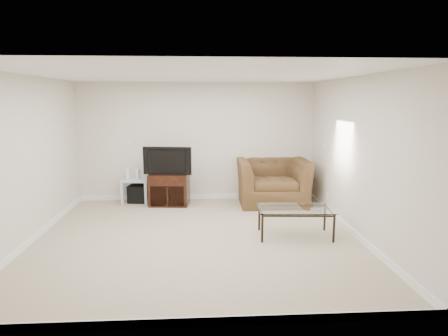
{
  "coord_description": "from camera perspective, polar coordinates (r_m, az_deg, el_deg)",
  "views": [
    {
      "loc": [
        0.05,
        -5.99,
        2.14
      ],
      "look_at": [
        0.5,
        1.2,
        0.9
      ],
      "focal_mm": 32.0,
      "sensor_mm": 36.0,
      "label": 1
    }
  ],
  "objects": [
    {
      "name": "plate_right_switch",
      "position": [
        8.02,
        14.15,
        3.1
      ],
      "size": [
        0.02,
        0.09,
        0.13
      ],
      "primitive_type": "cube",
      "color": "white",
      "rests_on": "wall_right"
    },
    {
      "name": "television",
      "position": [
        8.13,
        -7.95,
        1.13
      ],
      "size": [
        0.92,
        0.31,
        0.56
      ],
      "primitive_type": "imported",
      "rotation": [
        0.0,
        0.0,
        -0.15
      ],
      "color": "black",
      "rests_on": "tv_stand"
    },
    {
      "name": "dvd_player",
      "position": [
        8.18,
        -7.9,
        -1.58
      ],
      "size": [
        0.49,
        0.36,
        0.06
      ],
      "primitive_type": "cube",
      "rotation": [
        0.0,
        0.0,
        -0.09
      ],
      "color": "black",
      "rests_on": "tv_stand"
    },
    {
      "name": "remote",
      "position": [
        6.34,
        13.04,
        -5.81
      ],
      "size": [
        0.19,
        0.11,
        0.02
      ],
      "primitive_type": "cube",
      "rotation": [
        0.0,
        0.0,
        -0.38
      ],
      "color": "#B2B2B7",
      "rests_on": "coffee_table"
    },
    {
      "name": "plate_right_outlet",
      "position": [
        7.91,
        14.52,
        -4.01
      ],
      "size": [
        0.02,
        0.08,
        0.12
      ],
      "primitive_type": "cube",
      "color": "white",
      "rests_on": "wall_right"
    },
    {
      "name": "floor",
      "position": [
        6.37,
        -3.88,
        -9.91
      ],
      "size": [
        5.0,
        5.0,
        0.0
      ],
      "primitive_type": "plane",
      "color": "tan",
      "rests_on": "ground"
    },
    {
      "name": "side_table",
      "position": [
        8.59,
        -12.48,
        -3.14
      ],
      "size": [
        0.54,
        0.54,
        0.51
      ],
      "primitive_type": null,
      "rotation": [
        0.0,
        0.0,
        -0.01
      ],
      "color": "silver",
      "rests_on": "floor"
    },
    {
      "name": "plate_back",
      "position": [
        8.65,
        -13.23,
        3.6
      ],
      "size": [
        0.12,
        0.02,
        0.12
      ],
      "primitive_type": "cube",
      "color": "white",
      "rests_on": "wall_back"
    },
    {
      "name": "game_case",
      "position": [
        8.49,
        -12.17,
        -0.82
      ],
      "size": [
        0.08,
        0.16,
        0.2
      ],
      "primitive_type": "cube",
      "rotation": [
        0.0,
        0.0,
        -0.17
      ],
      "color": "silver",
      "rests_on": "side_table"
    },
    {
      "name": "game_console",
      "position": [
        8.52,
        -13.45,
        -0.72
      ],
      "size": [
        0.08,
        0.18,
        0.23
      ],
      "primitive_type": "cube",
      "rotation": [
        0.0,
        0.0,
        -0.13
      ],
      "color": "white",
      "rests_on": "side_table"
    },
    {
      "name": "subwoofer",
      "position": [
        8.62,
        -12.23,
        -3.59
      ],
      "size": [
        0.4,
        0.4,
        0.35
      ],
      "primitive_type": "cube",
      "rotation": [
        0.0,
        0.0,
        -0.15
      ],
      "color": "black",
      "rests_on": "floor"
    },
    {
      "name": "wall_right",
      "position": [
        6.54,
        18.47,
        1.43
      ],
      "size": [
        0.02,
        5.0,
        2.5
      ],
      "primitive_type": "cube",
      "color": "silver",
      "rests_on": "ground"
    },
    {
      "name": "coffee_table",
      "position": [
        6.46,
        10.1,
        -7.63
      ],
      "size": [
        1.21,
        0.74,
        0.45
      ],
      "primitive_type": null,
      "rotation": [
        0.0,
        0.0,
        -0.07
      ],
      "color": "black",
      "rests_on": "floor"
    },
    {
      "name": "recliner",
      "position": [
        8.31,
        6.94,
        -0.82
      ],
      "size": [
        1.44,
        0.95,
        1.25
      ],
      "primitive_type": "imported",
      "rotation": [
        0.0,
        0.0,
        -0.02
      ],
      "color": "brown",
      "rests_on": "floor"
    },
    {
      "name": "wall_left",
      "position": [
        6.58,
        -26.36,
        0.96
      ],
      "size": [
        0.02,
        5.0,
        2.5
      ],
      "primitive_type": "cube",
      "color": "silver",
      "rests_on": "ground"
    },
    {
      "name": "ceiling",
      "position": [
        6.01,
        -4.17,
        13.17
      ],
      "size": [
        5.0,
        5.0,
        0.0
      ],
      "primitive_type": "plane",
      "color": "white",
      "rests_on": "ground"
    },
    {
      "name": "wall_back",
      "position": [
        8.54,
        -3.9,
        3.76
      ],
      "size": [
        5.0,
        0.02,
        2.5
      ],
      "primitive_type": "cube",
      "color": "silver",
      "rests_on": "ground"
    },
    {
      "name": "tv_stand",
      "position": [
        8.27,
        -7.82,
        -3.0
      ],
      "size": [
        0.83,
        0.61,
        0.65
      ],
      "primitive_type": null,
      "rotation": [
        0.0,
        0.0,
        -0.09
      ],
      "color": "black",
      "rests_on": "floor"
    }
  ]
}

